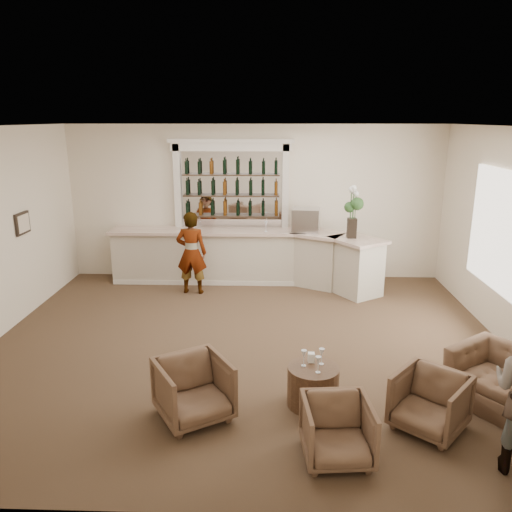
{
  "coord_description": "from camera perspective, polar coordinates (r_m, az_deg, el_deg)",
  "views": [
    {
      "loc": [
        0.38,
        -7.16,
        3.42
      ],
      "look_at": [
        0.11,
        0.9,
        1.18
      ],
      "focal_mm": 35.0,
      "sensor_mm": 36.0,
      "label": 1
    }
  ],
  "objects": [
    {
      "name": "ground",
      "position": [
        7.94,
        -1.01,
        -9.97
      ],
      "size": [
        8.0,
        8.0,
        0.0
      ],
      "primitive_type": "plane",
      "color": "#503928",
      "rests_on": "ground"
    },
    {
      "name": "room_shell",
      "position": [
        7.95,
        0.35,
        7.71
      ],
      "size": [
        8.04,
        7.02,
        3.32
      ],
      "color": "beige",
      "rests_on": "ground"
    },
    {
      "name": "bar_counter",
      "position": [
        10.56,
        -1.09,
        -0.11
      ],
      "size": [
        5.72,
        1.8,
        1.14
      ],
      "color": "beige",
      "rests_on": "ground"
    },
    {
      "name": "back_bar_alcove",
      "position": [
        10.7,
        -2.84,
        8.05
      ],
      "size": [
        2.64,
        0.25,
        3.0
      ],
      "color": "white",
      "rests_on": "ground"
    },
    {
      "name": "cocktail_table",
      "position": [
        6.35,
        6.53,
        -14.52
      ],
      "size": [
        0.63,
        0.63,
        0.5
      ],
      "primitive_type": "cylinder",
      "color": "#513823",
      "rests_on": "ground"
    },
    {
      "name": "sommelier",
      "position": [
        9.98,
        -7.38,
        0.36
      ],
      "size": [
        0.63,
        0.44,
        1.66
      ],
      "primitive_type": "imported",
      "rotation": [
        0.0,
        0.0,
        3.08
      ],
      "color": "gray",
      "rests_on": "ground"
    },
    {
      "name": "armchair_left",
      "position": [
        6.05,
        -7.14,
        -14.91
      ],
      "size": [
        1.08,
        1.09,
        0.73
      ],
      "primitive_type": "imported",
      "rotation": [
        0.0,
        0.0,
        0.55
      ],
      "color": "brown",
      "rests_on": "ground"
    },
    {
      "name": "armchair_center",
      "position": [
        5.48,
        9.27,
        -19.1
      ],
      "size": [
        0.75,
        0.77,
        0.65
      ],
      "primitive_type": "imported",
      "rotation": [
        0.0,
        0.0,
        0.09
      ],
      "color": "brown",
      "rests_on": "ground"
    },
    {
      "name": "armchair_right",
      "position": [
        6.15,
        19.24,
        -15.51
      ],
      "size": [
        1.03,
        1.03,
        0.67
      ],
      "primitive_type": "imported",
      "rotation": [
        0.0,
        0.0,
        -0.71
      ],
      "color": "brown",
      "rests_on": "ground"
    },
    {
      "name": "armchair_far",
      "position": [
        6.95,
        26.16,
        -12.5
      ],
      "size": [
        1.36,
        1.38,
        0.68
      ],
      "primitive_type": "imported",
      "rotation": [
        0.0,
        0.0,
        -0.92
      ],
      "color": "brown",
      "rests_on": "ground"
    },
    {
      "name": "espresso_machine",
      "position": [
        10.37,
        5.72,
        4.1
      ],
      "size": [
        0.61,
        0.54,
        0.48
      ],
      "primitive_type": "cube",
      "rotation": [
        0.0,
        0.0,
        -0.15
      ],
      "color": "#B9B9BE",
      "rests_on": "bar_counter"
    },
    {
      "name": "flower_vase",
      "position": [
        9.89,
        11.0,
        5.33
      ],
      "size": [
        0.27,
        0.27,
        1.03
      ],
      "color": "black",
      "rests_on": "bar_counter"
    },
    {
      "name": "wine_glass_bar_left",
      "position": [
        10.58,
        -7.07,
        3.55
      ],
      "size": [
        0.07,
        0.07,
        0.21
      ],
      "primitive_type": null,
      "color": "white",
      "rests_on": "bar_counter"
    },
    {
      "name": "wine_glass_bar_right",
      "position": [
        10.34,
        1.14,
        3.38
      ],
      "size": [
        0.07,
        0.07,
        0.21
      ],
      "primitive_type": null,
      "color": "white",
      "rests_on": "bar_counter"
    },
    {
      "name": "wine_glass_tbl_a",
      "position": [
        6.2,
        5.48,
        -11.55
      ],
      "size": [
        0.07,
        0.07,
        0.21
      ],
      "primitive_type": null,
      "color": "white",
      "rests_on": "cocktail_table"
    },
    {
      "name": "wine_glass_tbl_b",
      "position": [
        6.26,
        7.5,
        -11.33
      ],
      "size": [
        0.07,
        0.07,
        0.21
      ],
      "primitive_type": null,
      "color": "white",
      "rests_on": "cocktail_table"
    },
    {
      "name": "wine_glass_tbl_c",
      "position": [
        6.07,
        7.11,
        -12.23
      ],
      "size": [
        0.07,
        0.07,
        0.21
      ],
      "primitive_type": null,
      "color": "white",
      "rests_on": "cocktail_table"
    },
    {
      "name": "napkin_holder",
      "position": [
        6.32,
        6.33,
        -11.46
      ],
      "size": [
        0.08,
        0.08,
        0.12
      ],
      "primitive_type": "cube",
      "color": "white",
      "rests_on": "cocktail_table"
    }
  ]
}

